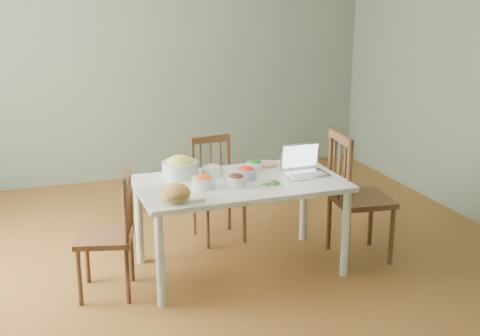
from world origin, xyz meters
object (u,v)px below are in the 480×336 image
object	(u,v)px
chair_right	(361,196)
dining_table	(240,226)
bowl_squash	(180,167)
laptop	(307,161)
bread_boule	(176,193)
chair_far	(218,190)
chair_left	(104,234)

from	to	relation	value
chair_right	dining_table	bearing A→B (deg)	90.78
bowl_squash	chair_right	bearing A→B (deg)	-14.21
laptop	chair_right	bearing A→B (deg)	-7.33
chair_right	bowl_squash	distance (m)	1.44
chair_right	bowl_squash	xyz separation A→B (m)	(-1.37, 0.35, 0.28)
chair_right	bread_boule	size ratio (longest dim) A/B	5.10
chair_far	chair_left	world-z (taller)	chair_left
bread_boule	bowl_squash	bearing A→B (deg)	72.50
chair_left	laptop	distance (m)	1.59
chair_right	laptop	bearing A→B (deg)	88.95
dining_table	chair_left	bearing A→B (deg)	-177.44
bowl_squash	laptop	size ratio (longest dim) A/B	0.86
chair_left	chair_right	size ratio (longest dim) A/B	0.88
chair_left	bowl_squash	size ratio (longest dim) A/B	3.26
bread_boule	dining_table	bearing A→B (deg)	27.92
chair_right	bread_boule	distance (m)	1.57
dining_table	laptop	xyz separation A→B (m)	(0.53, -0.04, 0.47)
dining_table	bowl_squash	xyz separation A→B (m)	(-0.39, 0.25, 0.44)
chair_left	dining_table	bearing A→B (deg)	107.50
bread_boule	bowl_squash	distance (m)	0.57
dining_table	chair_right	xyz separation A→B (m)	(0.98, -0.10, 0.16)
bread_boule	bowl_squash	size ratio (longest dim) A/B	0.73
bowl_squash	laptop	world-z (taller)	laptop
dining_table	chair_right	size ratio (longest dim) A/B	1.48
chair_far	laptop	world-z (taller)	laptop
chair_right	chair_left	bearing A→B (deg)	95.02
bread_boule	laptop	distance (m)	1.12
chair_left	laptop	world-z (taller)	laptop
chair_right	laptop	size ratio (longest dim) A/B	3.22
chair_left	bowl_squash	xyz separation A→B (m)	(0.63, 0.29, 0.34)
dining_table	bread_boule	distance (m)	0.76
chair_far	chair_left	xyz separation A→B (m)	(-1.05, -0.67, 0.02)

